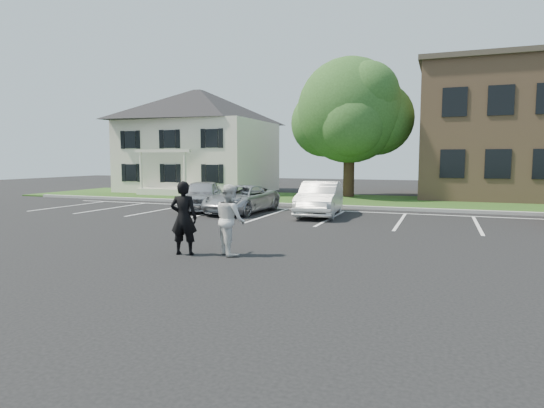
{
  "coord_description": "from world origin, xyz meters",
  "views": [
    {
      "loc": [
        4.3,
        -10.46,
        2.47
      ],
      "look_at": [
        0.0,
        1.0,
        1.25
      ],
      "focal_mm": 30.0,
      "sensor_mm": 36.0,
      "label": 1
    }
  ],
  "objects_px": {
    "man_black_suit": "(184,218)",
    "car_silver_minivan": "(241,199)",
    "car_white_sedan": "(320,199)",
    "house": "(199,141)",
    "man_white_shirt": "(230,219)",
    "car_silver_west": "(202,195)",
    "tree": "(351,113)"
  },
  "relations": [
    {
      "from": "man_black_suit",
      "to": "car_silver_minivan",
      "type": "relative_size",
      "value": 0.42
    },
    {
      "from": "man_black_suit",
      "to": "car_white_sedan",
      "type": "height_order",
      "value": "man_black_suit"
    },
    {
      "from": "car_white_sedan",
      "to": "house",
      "type": "bearing_deg",
      "value": 131.76
    },
    {
      "from": "man_white_shirt",
      "to": "car_white_sedan",
      "type": "relative_size",
      "value": 0.41
    },
    {
      "from": "man_white_shirt",
      "to": "car_silver_minivan",
      "type": "xyz_separation_m",
      "value": [
        -3.51,
        8.44,
        -0.28
      ]
    },
    {
      "from": "man_black_suit",
      "to": "man_white_shirt",
      "type": "distance_m",
      "value": 1.2
    },
    {
      "from": "house",
      "to": "car_silver_west",
      "type": "distance_m",
      "value": 13.3
    },
    {
      "from": "tree",
      "to": "car_silver_west",
      "type": "relative_size",
      "value": 2.06
    },
    {
      "from": "car_silver_minivan",
      "to": "car_white_sedan",
      "type": "height_order",
      "value": "car_white_sedan"
    },
    {
      "from": "house",
      "to": "tree",
      "type": "relative_size",
      "value": 1.17
    },
    {
      "from": "man_black_suit",
      "to": "man_white_shirt",
      "type": "xyz_separation_m",
      "value": [
        1.11,
        0.44,
        -0.04
      ]
    },
    {
      "from": "car_silver_minivan",
      "to": "car_white_sedan",
      "type": "xyz_separation_m",
      "value": [
        3.6,
        0.33,
        0.11
      ]
    },
    {
      "from": "man_black_suit",
      "to": "tree",
      "type": "bearing_deg",
      "value": -105.65
    },
    {
      "from": "house",
      "to": "car_silver_minivan",
      "type": "distance_m",
      "value": 14.79
    },
    {
      "from": "house",
      "to": "car_silver_west",
      "type": "relative_size",
      "value": 2.41
    },
    {
      "from": "man_white_shirt",
      "to": "car_silver_minivan",
      "type": "bearing_deg",
      "value": -23.14
    },
    {
      "from": "tree",
      "to": "car_white_sedan",
      "type": "relative_size",
      "value": 1.96
    },
    {
      "from": "man_white_shirt",
      "to": "car_white_sedan",
      "type": "bearing_deg",
      "value": -46.35
    },
    {
      "from": "car_white_sedan",
      "to": "man_white_shirt",
      "type": "bearing_deg",
      "value": -96.58
    },
    {
      "from": "house",
      "to": "car_silver_west",
      "type": "xyz_separation_m",
      "value": [
        6.46,
        -11.2,
        -3.1
      ]
    },
    {
      "from": "house",
      "to": "car_silver_minivan",
      "type": "xyz_separation_m",
      "value": [
        8.71,
        -11.52,
        -3.2
      ]
    },
    {
      "from": "car_silver_west",
      "to": "house",
      "type": "bearing_deg",
      "value": 100.46
    },
    {
      "from": "man_black_suit",
      "to": "car_silver_west",
      "type": "bearing_deg",
      "value": -76.78
    },
    {
      "from": "man_white_shirt",
      "to": "car_silver_west",
      "type": "distance_m",
      "value": 10.48
    },
    {
      "from": "car_silver_west",
      "to": "car_white_sedan",
      "type": "height_order",
      "value": "car_white_sedan"
    },
    {
      "from": "house",
      "to": "car_white_sedan",
      "type": "xyz_separation_m",
      "value": [
        12.31,
        -11.19,
        -3.09
      ]
    },
    {
      "from": "car_silver_west",
      "to": "car_silver_minivan",
      "type": "bearing_deg",
      "value": -27.56
    },
    {
      "from": "tree",
      "to": "house",
      "type": "bearing_deg",
      "value": 173.06
    },
    {
      "from": "tree",
      "to": "car_silver_west",
      "type": "bearing_deg",
      "value": -118.6
    },
    {
      "from": "car_silver_minivan",
      "to": "car_silver_west",
      "type": "bearing_deg",
      "value": 176.34
    },
    {
      "from": "house",
      "to": "man_black_suit",
      "type": "xyz_separation_m",
      "value": [
        11.11,
        -20.4,
        -2.87
      ]
    },
    {
      "from": "tree",
      "to": "car_silver_minivan",
      "type": "xyz_separation_m",
      "value": [
        -3.08,
        -10.09,
        -4.72
      ]
    }
  ]
}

